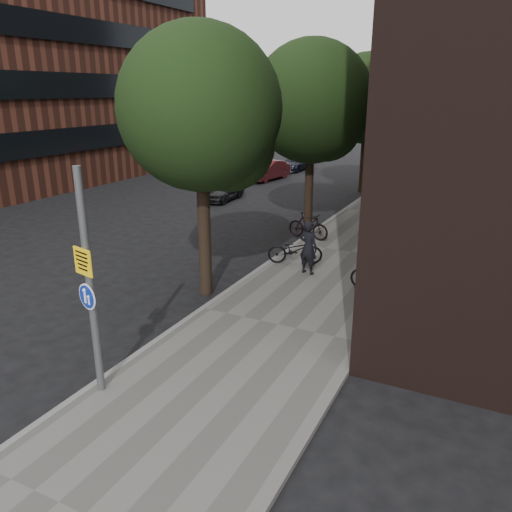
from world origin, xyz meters
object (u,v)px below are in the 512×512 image
Objects in this scene: parked_car_near at (223,190)px; signpost at (90,284)px; parked_bike_facade_near at (378,278)px; pedestrian at (308,248)px.

signpost is at bearing -70.28° from parked_car_near.
parked_bike_facade_near is at bearing -44.75° from parked_car_near.
pedestrian is 2.52m from parked_bike_facade_near.
signpost reaches higher than parked_car_near.
signpost is 8.24m from pedestrian.
parked_car_near is at bearing 125.74° from signpost.
pedestrian is at bearing -49.97° from parked_car_near.
pedestrian reaches higher than parked_bike_facade_near.
parked_car_near is at bearing -34.83° from pedestrian.
parked_bike_facade_near is 14.50m from parked_car_near.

